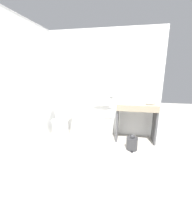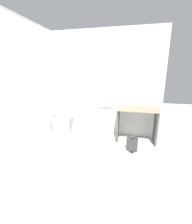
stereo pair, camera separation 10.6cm
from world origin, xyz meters
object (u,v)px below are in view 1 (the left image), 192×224
cup_near_wall (123,99)px  trash_bin (132,143)px  toilet (61,124)px  sink_basin (137,102)px  hair_dryer (150,103)px  towel_radiator (102,105)px  cup_near_edge (127,100)px

cup_near_wall → trash_bin: 1.04m
toilet → sink_basin: 1.93m
sink_basin → hair_dryer: size_ratio=2.04×
toilet → trash_bin: size_ratio=2.19×
cup_near_wall → trash_bin: bearing=-69.5°
towel_radiator → cup_near_edge: 0.63m
hair_dryer → sink_basin: bearing=160.6°
sink_basin → trash_bin: size_ratio=1.15×
towel_radiator → cup_near_wall: size_ratio=11.39×
cup_near_edge → trash_bin: cup_near_edge is taller
cup_near_edge → hair_dryer: (0.49, -0.22, -0.00)m
towel_radiator → sink_basin: bearing=-14.2°
toilet → cup_near_wall: (1.50, 0.24, 0.64)m
toilet → trash_bin: bearing=-13.0°
cup_near_edge → hair_dryer: 0.53m
hair_dryer → trash_bin: 0.95m
toilet → trash_bin: 1.79m
hair_dryer → towel_radiator: bearing=164.5°
towel_radiator → cup_near_wall: (0.50, -0.06, 0.17)m
toilet → towel_radiator: size_ratio=0.70×
trash_bin → cup_near_edge: bearing=102.7°
sink_basin → trash_bin: bearing=-99.9°
cup_near_wall → hair_dryer: (0.59, -0.24, -0.01)m
toilet → cup_near_edge: bearing=7.5°
toilet → towel_radiator: bearing=16.6°
sink_basin → toilet: bearing=-177.2°
towel_radiator → cup_near_edge: (0.60, -0.09, 0.17)m
sink_basin → cup_near_wall: cup_near_wall is taller
cup_near_wall → trash_bin: (0.24, -0.63, -0.79)m
towel_radiator → cup_near_edge: towel_radiator is taller
towel_radiator → hair_dryer: 1.14m
towel_radiator → cup_near_wall: towel_radiator is taller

